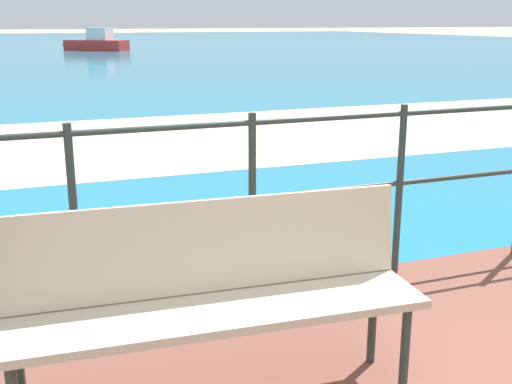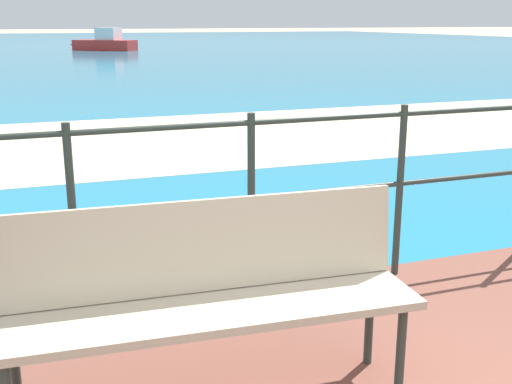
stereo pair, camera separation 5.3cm
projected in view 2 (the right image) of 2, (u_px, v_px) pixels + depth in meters
The scene contains 5 objects.
sea_water at pixel (39, 48), 37.73m from camera, with size 90.00×90.00×0.01m, color teal.
beach_strip at pixel (118, 143), 8.71m from camera, with size 54.00×4.33×0.01m, color beige.
park_bench at pixel (208, 284), 2.61m from camera, with size 1.75×0.54×0.86m.
railing_fence at pixel (251, 187), 3.58m from camera, with size 5.94×0.04×1.09m.
boat_near at pixel (104, 43), 34.71m from camera, with size 3.60×3.14×1.21m.
Camera 2 is at (-1.17, -0.78, 1.64)m, focal length 44.32 mm.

